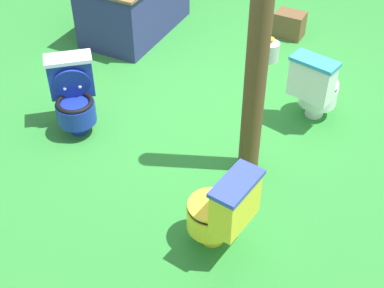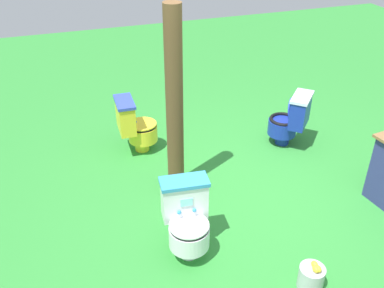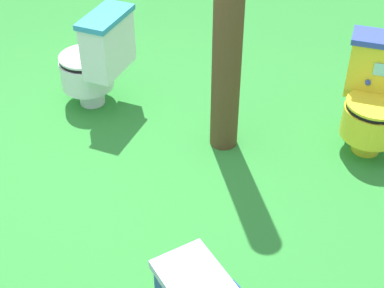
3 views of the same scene
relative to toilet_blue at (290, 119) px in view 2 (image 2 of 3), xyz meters
name	(u,v)px [view 2 (image 2 of 3)]	position (x,y,z in m)	size (l,w,h in m)	color
ground	(260,201)	(0.96, -0.87, -0.37)	(14.00, 14.00, 0.00)	#2D8433
toilet_blue	(290,119)	(0.00, 0.00, 0.00)	(0.63, 0.63, 0.73)	#192D9E
toilet_white	(187,219)	(1.38, -1.85, 0.00)	(0.53, 0.45, 0.73)	white
toilet_yellow	(135,125)	(-0.49, -1.92, 0.00)	(0.44, 0.50, 0.73)	yellow
wooden_post	(174,106)	(0.42, -1.67, 0.66)	(0.18, 0.18, 2.06)	brown
lemon_bucket	(311,277)	(2.14, -1.00, -0.26)	(0.22, 0.22, 0.28)	#B7B7BF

